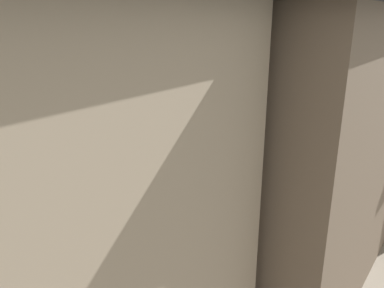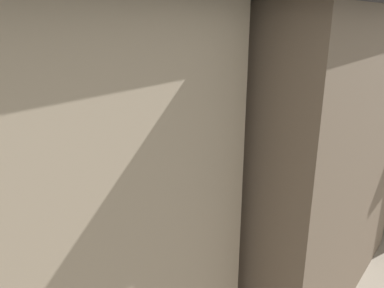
{
  "view_description": "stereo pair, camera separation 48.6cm",
  "coord_description": "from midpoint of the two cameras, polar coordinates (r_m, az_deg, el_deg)",
  "views": [
    {
      "loc": [
        15.61,
        3.09,
        8.24
      ],
      "look_at": [
        2.92,
        19.96,
        1.22
      ],
      "focal_mm": 35.99,
      "sensor_mm": 36.0,
      "label": 1
    },
    {
      "loc": [
        16.0,
        3.39,
        8.24
      ],
      "look_at": [
        2.92,
        19.96,
        1.22
      ],
      "focal_mm": 35.99,
      "sensor_mm": 36.0,
      "label": 2
    }
  ],
  "objects": [
    {
      "name": "house_waterfront_second",
      "position": [
        11.13,
        13.21,
        0.86
      ],
      "size": [
        6.26,
        8.31,
        8.74
      ],
      "color": "brown",
      "rests_on": "riverbank_right"
    },
    {
      "name": "boat_moored_third",
      "position": [
        46.65,
        25.66,
        6.64
      ],
      "size": [
        1.74,
        5.39,
        0.54
      ],
      "color": "#232326",
      "rests_on": "ground"
    },
    {
      "name": "hill_far_east",
      "position": [
        106.21,
        23.89,
        16.16
      ],
      "size": [
        41.35,
        41.35,
        13.71
      ],
      "primitive_type": "cone",
      "color": "#5B6B5B",
      "rests_on": "ground"
    },
    {
      "name": "mooring_post_dock_mid",
      "position": [
        13.97,
        -4.08,
        -12.58
      ],
      "size": [
        0.2,
        0.2,
        0.75
      ],
      "primitive_type": "cylinder",
      "color": "#473828",
      "rests_on": "riverbank_right"
    },
    {
      "name": "stone_bridge",
      "position": [
        72.22,
        26.28,
        12.96
      ],
      "size": [
        29.25,
        2.4,
        5.52
      ],
      "color": "gray",
      "rests_on": "ground"
    },
    {
      "name": "house_waterfront_tall",
      "position": [
        18.29,
        24.49,
        2.31
      ],
      "size": [
        7.12,
        6.19,
        6.14
      ],
      "color": "gray",
      "rests_on": "riverbank_right"
    },
    {
      "name": "house_waterfront_nearest",
      "position": [
        6.51,
        -20.4,
        -12.74
      ],
      "size": [
        5.16,
        6.58,
        8.74
      ],
      "color": "gray",
      "rests_on": "riverbank_right"
    },
    {
      "name": "mooring_post_dock_far",
      "position": [
        20.03,
        11.58,
        -3.03
      ],
      "size": [
        0.2,
        0.2,
        0.73
      ],
      "primitive_type": "cylinder",
      "color": "#473828",
      "rests_on": "riverbank_right"
    },
    {
      "name": "boat_midriver_drifting",
      "position": [
        17.99,
        -1.15,
        -8.2
      ],
      "size": [
        1.55,
        4.48,
        0.57
      ],
      "color": "#33281E",
      "rests_on": "ground"
    },
    {
      "name": "boat_moored_nearest",
      "position": [
        30.86,
        0.47,
        3.37
      ],
      "size": [
        4.09,
        1.3,
        0.69
      ],
      "color": "#423328",
      "rests_on": "ground"
    }
  ]
}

